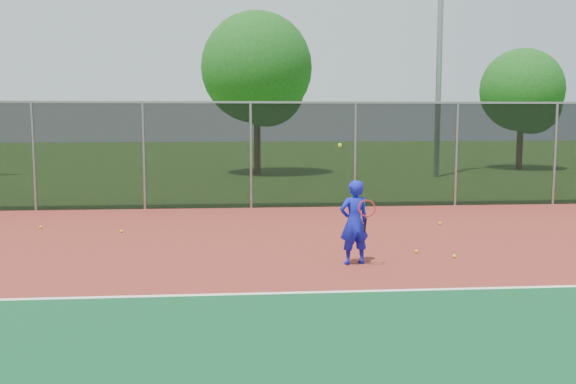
{
  "coord_description": "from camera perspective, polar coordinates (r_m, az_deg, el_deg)",
  "views": [
    {
      "loc": [
        -3.5,
        -6.22,
        2.64
      ],
      "look_at": [
        -2.54,
        5.0,
        1.3
      ],
      "focal_mm": 40.0,
      "sensor_mm": 36.0,
      "label": 1
    }
  ],
  "objects": [
    {
      "name": "ground",
      "position": [
        7.61,
        23.63,
        -14.1
      ],
      "size": [
        120.0,
        120.0,
        0.0
      ],
      "primitive_type": "plane",
      "color": "#315E1A",
      "rests_on": "ground"
    },
    {
      "name": "court_apron",
      "position": [
        9.31,
        17.69,
        -9.94
      ],
      "size": [
        30.0,
        20.0,
        0.02
      ],
      "primitive_type": "cube",
      "color": "maroon",
      "rests_on": "ground"
    },
    {
      "name": "fence_back",
      "position": [
        18.59,
        5.98,
        3.43
      ],
      "size": [
        30.0,
        0.06,
        3.03
      ],
      "color": "black",
      "rests_on": "court_apron"
    },
    {
      "name": "tennis_player",
      "position": [
        11.38,
        5.9,
        -2.69
      ],
      "size": [
        0.62,
        0.65,
        2.14
      ],
      "color": "#1419BD",
      "rests_on": "court_apron"
    },
    {
      "name": "practice_ball_0",
      "position": [
        12.6,
        11.34,
        -5.19
      ],
      "size": [
        0.07,
        0.07,
        0.07
      ],
      "primitive_type": "sphere",
      "color": "#D0CB18",
      "rests_on": "court_apron"
    },
    {
      "name": "practice_ball_1",
      "position": [
        15.97,
        13.36,
        -2.72
      ],
      "size": [
        0.07,
        0.07,
        0.07
      ],
      "primitive_type": "sphere",
      "color": "#D0CB18",
      "rests_on": "court_apron"
    },
    {
      "name": "practice_ball_2",
      "position": [
        12.32,
        14.57,
        -5.55
      ],
      "size": [
        0.07,
        0.07,
        0.07
      ],
      "primitive_type": "sphere",
      "color": "#D0CB18",
      "rests_on": "court_apron"
    },
    {
      "name": "practice_ball_4",
      "position": [
        14.95,
        -14.59,
        -3.39
      ],
      "size": [
        0.07,
        0.07,
        0.07
      ],
      "primitive_type": "sphere",
      "color": "#D0CB18",
      "rests_on": "court_apron"
    },
    {
      "name": "practice_ball_5",
      "position": [
        16.07,
        -21.12,
        -2.93
      ],
      "size": [
        0.07,
        0.07,
        0.07
      ],
      "primitive_type": "sphere",
      "color": "#D0CB18",
      "rests_on": "court_apron"
    },
    {
      "name": "floodlight_n",
      "position": [
        28.75,
        13.41,
        15.68
      ],
      "size": [
        0.9,
        0.4,
        12.79
      ],
      "color": "gray",
      "rests_on": "ground"
    },
    {
      "name": "tree_back_left",
      "position": [
        28.8,
        -2.59,
        10.56
      ],
      "size": [
        4.92,
        4.92,
        7.23
      ],
      "color": "#3D2816",
      "rests_on": "ground"
    },
    {
      "name": "tree_back_mid",
      "position": [
        33.55,
        20.27,
        8.19
      ],
      "size": [
        4.02,
        4.02,
        5.9
      ],
      "color": "#3D2816",
      "rests_on": "ground"
    }
  ]
}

